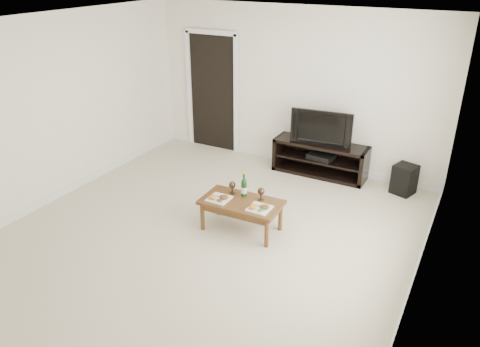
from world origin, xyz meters
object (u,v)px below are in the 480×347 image
media_console (320,159)px  subwoofer (404,179)px  coffee_table (241,215)px  television (323,126)px

media_console → subwoofer: 1.34m
media_console → coffee_table: (-0.30, -2.13, -0.07)m
media_console → subwoofer: size_ratio=3.35×
media_console → coffee_table: size_ratio=1.47×
television → subwoofer: bearing=-8.0°
television → coffee_table: 2.24m
subwoofer → media_console: bearing=-163.7°
subwoofer → coffee_table: bearing=-110.2°
subwoofer → coffee_table: subwoofer is taller
media_console → subwoofer: (1.34, -0.04, -0.05)m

